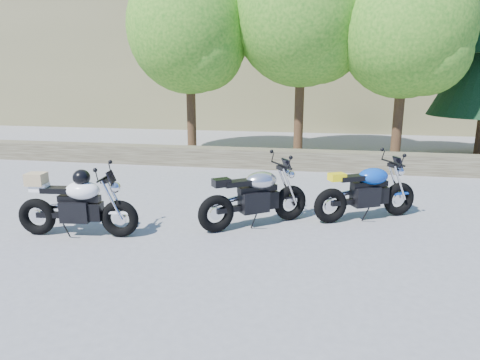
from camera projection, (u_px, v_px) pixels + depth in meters
name	position (u px, v px, depth m)	size (l,w,h in m)	color
ground	(214.00, 245.00, 6.26)	(90.00, 90.00, 0.00)	slate
stone_wall	(263.00, 159.00, 11.45)	(22.00, 0.55, 0.50)	#453E2E
hillside	(347.00, 3.00, 30.67)	(80.00, 30.00, 15.00)	#6A6742
tree_decid_left	(192.00, 33.00, 12.64)	(3.67, 3.67, 5.62)	#382314
tree_decid_mid	(306.00, 18.00, 12.33)	(4.08, 4.08, 6.24)	#382314
tree_decid_right	(410.00, 34.00, 11.39)	(3.54, 3.54, 5.41)	#382314
silver_bike	(256.00, 197.00, 6.96)	(1.69, 1.29, 0.99)	black
white_bike	(76.00, 204.00, 6.51)	(1.90, 0.60, 1.05)	black
blue_bike	(367.00, 192.00, 7.30)	(1.79, 1.04, 0.98)	black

